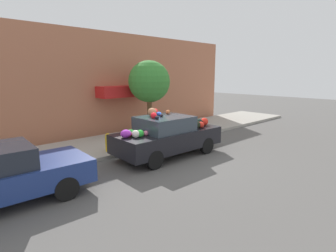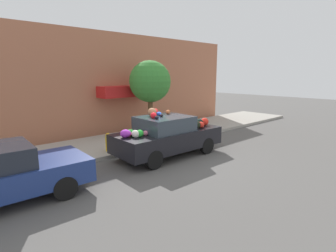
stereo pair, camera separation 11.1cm
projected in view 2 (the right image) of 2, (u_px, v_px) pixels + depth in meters
The scene contains 6 objects.
ground_plane at pixel (168, 155), 9.92m from camera, with size 60.00×60.00×0.00m, color #565451.
sidewalk_curb at pixel (128, 141), 11.88m from camera, with size 24.00×3.20×0.15m.
building_facade at pixel (103, 84), 13.05m from camera, with size 18.00×1.20×5.10m.
street_tree at pixel (150, 82), 12.65m from camera, with size 2.01×2.01×3.55m.
fire_hydrant at pixel (108, 142), 9.94m from camera, with size 0.20×0.20×0.70m.
art_car at pixel (167, 135), 9.75m from camera, with size 4.18×1.84×1.83m.
Camera 2 is at (-6.37, -7.07, 3.02)m, focal length 28.00 mm.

